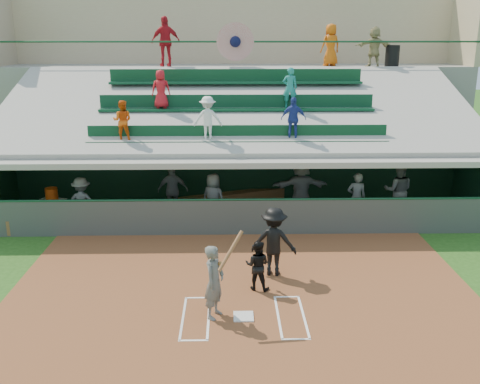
{
  "coord_description": "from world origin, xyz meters",
  "views": [
    {
      "loc": [
        -0.3,
        -10.26,
        5.84
      ],
      "look_at": [
        0.0,
        3.5,
        1.8
      ],
      "focal_mm": 40.0,
      "sensor_mm": 36.0,
      "label": 1
    }
  ],
  "objects_px": {
    "white_table": "(52,210)",
    "batter_at_plate": "(215,281)",
    "catcher": "(257,265)",
    "trash_bin": "(392,56)",
    "water_cooler": "(52,194)",
    "home_plate": "(244,316)"
  },
  "relations": [
    {
      "from": "white_table",
      "to": "batter_at_plate",
      "type": "bearing_deg",
      "value": -26.58
    },
    {
      "from": "white_table",
      "to": "catcher",
      "type": "bearing_deg",
      "value": -15.44
    },
    {
      "from": "catcher",
      "to": "trash_bin",
      "type": "bearing_deg",
      "value": -104.27
    },
    {
      "from": "white_table",
      "to": "trash_bin",
      "type": "xyz_separation_m",
      "value": [
        12.56,
        6.02,
        4.64
      ]
    },
    {
      "from": "batter_at_plate",
      "to": "water_cooler",
      "type": "xyz_separation_m",
      "value": [
        -5.4,
        6.31,
        0.09
      ]
    },
    {
      "from": "home_plate",
      "to": "trash_bin",
      "type": "distance_m",
      "value": 14.85
    },
    {
      "from": "white_table",
      "to": "water_cooler",
      "type": "relative_size",
      "value": 2.02
    },
    {
      "from": "batter_at_plate",
      "to": "trash_bin",
      "type": "height_order",
      "value": "trash_bin"
    },
    {
      "from": "batter_at_plate",
      "to": "trash_bin",
      "type": "distance_m",
      "value": 14.84
    },
    {
      "from": "batter_at_plate",
      "to": "catcher",
      "type": "xyz_separation_m",
      "value": [
        0.98,
        1.28,
        -0.21
      ]
    },
    {
      "from": "catcher",
      "to": "water_cooler",
      "type": "relative_size",
      "value": 3.09
    },
    {
      "from": "home_plate",
      "to": "white_table",
      "type": "xyz_separation_m",
      "value": [
        -6.05,
        6.36,
        0.35
      ]
    },
    {
      "from": "home_plate",
      "to": "white_table",
      "type": "bearing_deg",
      "value": 133.57
    },
    {
      "from": "water_cooler",
      "to": "home_plate",
      "type": "bearing_deg",
      "value": -46.59
    },
    {
      "from": "white_table",
      "to": "home_plate",
      "type": "bearing_deg",
      "value": -23.77
    },
    {
      "from": "batter_at_plate",
      "to": "catcher",
      "type": "relative_size",
      "value": 1.6
    },
    {
      "from": "home_plate",
      "to": "water_cooler",
      "type": "relative_size",
      "value": 1.09
    },
    {
      "from": "home_plate",
      "to": "catcher",
      "type": "xyz_separation_m",
      "value": [
        0.36,
        1.33,
        0.59
      ]
    },
    {
      "from": "home_plate",
      "to": "white_table",
      "type": "distance_m",
      "value": 8.79
    },
    {
      "from": "home_plate",
      "to": "batter_at_plate",
      "type": "xyz_separation_m",
      "value": [
        -0.61,
        0.05,
        0.81
      ]
    },
    {
      "from": "water_cooler",
      "to": "catcher",
      "type": "bearing_deg",
      "value": -38.25
    },
    {
      "from": "batter_at_plate",
      "to": "catcher",
      "type": "height_order",
      "value": "batter_at_plate"
    }
  ]
}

